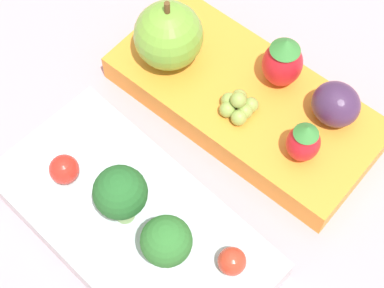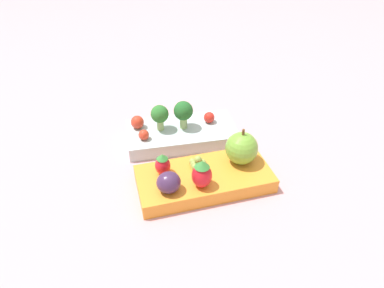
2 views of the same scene
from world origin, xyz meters
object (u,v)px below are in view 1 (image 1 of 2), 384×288
(plum, at_px, (336,104))
(grape_cluster, at_px, (238,105))
(bento_box_fruit, at_px, (245,100))
(broccoli_floret_1, at_px, (121,194))
(apple, at_px, (169,35))
(strawberry_0, at_px, (304,141))
(bento_box_savoury, at_px, (133,224))
(cherry_tomato_1, at_px, (64,169))
(cherry_tomato_0, at_px, (232,261))
(broccoli_floret_0, at_px, (166,242))
(strawberry_1, at_px, (278,58))

(plum, distance_m, grape_cluster, 0.08)
(bento_box_fruit, height_order, broccoli_floret_1, broccoli_floret_1)
(apple, bearing_deg, strawberry_0, 178.09)
(bento_box_savoury, height_order, cherry_tomato_1, cherry_tomato_1)
(bento_box_fruit, xyz_separation_m, cherry_tomato_0, (-0.08, 0.12, 0.02))
(bento_box_fruit, xyz_separation_m, broccoli_floret_0, (-0.05, 0.15, 0.05))
(bento_box_fruit, distance_m, plum, 0.08)
(broccoli_floret_0, height_order, plum, broccoli_floret_0)
(bento_box_fruit, bearing_deg, apple, 11.13)
(strawberry_0, xyz_separation_m, plum, (0.00, -0.04, -0.00))
(bento_box_savoury, height_order, cherry_tomato_0, cherry_tomato_0)
(bento_box_savoury, relative_size, plum, 5.78)
(bento_box_savoury, bearing_deg, broccoli_floret_0, 170.52)
(bento_box_savoury, bearing_deg, cherry_tomato_1, 6.82)
(cherry_tomato_1, bearing_deg, bento_box_fruit, -110.57)
(cherry_tomato_0, bearing_deg, strawberry_0, -81.55)
(strawberry_0, bearing_deg, grape_cluster, 0.55)
(bento_box_fruit, bearing_deg, bento_box_savoury, 91.69)
(bento_box_fruit, distance_m, broccoli_floret_0, 0.16)
(broccoli_floret_1, distance_m, strawberry_0, 0.14)
(broccoli_floret_0, xyz_separation_m, strawberry_0, (-0.02, -0.13, -0.02))
(bento_box_savoury, bearing_deg, bento_box_fruit, -88.31)
(strawberry_1, bearing_deg, grape_cluster, 86.71)
(broccoli_floret_0, bearing_deg, bento_box_fruit, -72.91)
(plum, bearing_deg, strawberry_1, -2.18)
(strawberry_1, height_order, plum, strawberry_1)
(broccoli_floret_1, height_order, cherry_tomato_0, broccoli_floret_1)
(cherry_tomato_0, xyz_separation_m, plum, (0.02, -0.15, 0.01))
(broccoli_floret_0, height_order, apple, apple)
(cherry_tomato_0, bearing_deg, grape_cluster, -53.70)
(broccoli_floret_0, distance_m, cherry_tomato_0, 0.05)
(plum, xyz_separation_m, grape_cluster, (0.06, 0.04, -0.01))
(strawberry_0, height_order, strawberry_1, strawberry_1)
(broccoli_floret_1, xyz_separation_m, strawberry_0, (-0.07, -0.12, -0.02))
(bento_box_savoury, distance_m, apple, 0.15)
(apple, distance_m, strawberry_0, 0.14)
(broccoli_floret_0, distance_m, plum, 0.18)
(broccoli_floret_1, bearing_deg, bento_box_savoury, -159.81)
(cherry_tomato_1, bearing_deg, broccoli_floret_1, -174.33)
(broccoli_floret_1, height_order, plum, broccoli_floret_1)
(strawberry_1, bearing_deg, bento_box_fruit, 72.85)
(apple, bearing_deg, cherry_tomato_1, 96.29)
(cherry_tomato_1, bearing_deg, apple, -83.71)
(broccoli_floret_1, xyz_separation_m, cherry_tomato_1, (0.06, 0.01, -0.03))
(apple, relative_size, strawberry_0, 1.68)
(cherry_tomato_0, distance_m, plum, 0.15)
(bento_box_fruit, relative_size, plum, 5.86)
(strawberry_1, xyz_separation_m, plum, (-0.06, 0.00, -0.01))
(strawberry_0, bearing_deg, strawberry_1, -38.30)
(broccoli_floret_1, height_order, grape_cluster, broccoli_floret_1)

